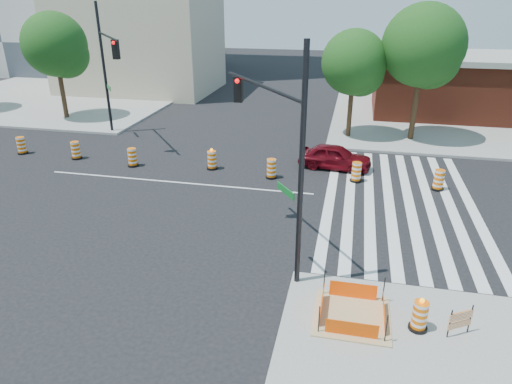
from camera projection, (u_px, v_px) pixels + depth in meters
ground at (176, 182)px, 23.26m from camera, size 120.00×120.00×0.00m
sidewalk_ne at (477, 115)px, 35.82m from camera, size 22.00×22.00×0.15m
sidewalk_nw at (67, 95)px, 42.85m from camera, size 22.00×22.00×0.15m
crosswalk_east at (399, 201)px, 21.12m from camera, size 6.75×13.50×0.01m
lane_centerline at (176, 182)px, 23.26m from camera, size 14.00×0.12×0.01m
excavation_pit at (352, 315)px, 13.36m from camera, size 2.20×2.20×0.90m
brick_storefront at (482, 86)px, 34.92m from camera, size 16.50×8.50×4.60m
beige_midrise at (139, 37)px, 43.28m from camera, size 14.00×10.00×10.00m
red_coupe at (335, 157)px, 24.87m from camera, size 4.07×2.01×1.33m
signal_pole_se at (278, 136)px, 14.59m from camera, size 3.54×4.71×7.63m
signal_pole_nw at (107, 60)px, 28.14m from camera, size 3.99×5.00×8.27m
pit_drum at (420, 316)px, 12.74m from camera, size 0.53×0.53×1.04m
barricade at (460, 320)px, 12.50m from camera, size 0.68×0.43×0.91m
tree_north_b at (56, 48)px, 32.86m from camera, size 4.56×4.56×7.75m
tree_north_c at (354, 66)px, 28.61m from camera, size 4.07×4.07×6.92m
tree_north_d at (424, 50)px, 27.61m from camera, size 4.97×4.97×8.46m
median_drum_0 at (22, 146)px, 27.22m from camera, size 0.60×0.60×1.02m
median_drum_1 at (76, 151)px, 26.39m from camera, size 0.60×0.60×1.02m
median_drum_2 at (132, 158)px, 25.26m from camera, size 0.60×0.60×1.02m
median_drum_3 at (212, 160)px, 24.84m from camera, size 0.60×0.60×1.18m
median_drum_4 at (271, 169)px, 23.64m from camera, size 0.60×0.60×1.02m
median_drum_5 at (356, 173)px, 23.19m from camera, size 0.60×0.60×1.02m
median_drum_6 at (439, 181)px, 22.21m from camera, size 0.60×0.60×1.02m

